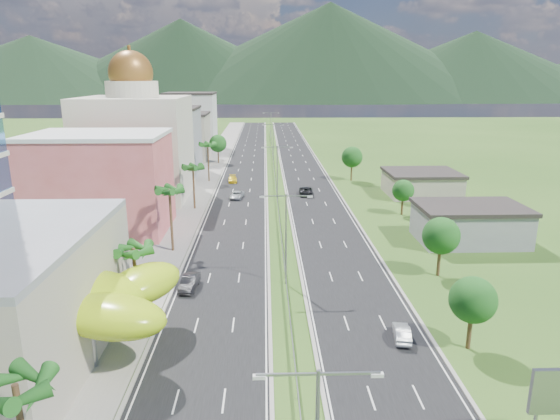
{
  "coord_description": "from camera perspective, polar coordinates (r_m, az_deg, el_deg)",
  "views": [
    {
      "loc": [
        -2.38,
        -45.07,
        24.06
      ],
      "look_at": [
        -0.45,
        17.93,
        7.0
      ],
      "focal_mm": 32.0,
      "sensor_mm": 36.0,
      "label": 1
    }
  ],
  "objects": [
    {
      "name": "ground",
      "position": [
        51.14,
        1.15,
        -12.92
      ],
      "size": [
        500.0,
        500.0,
        0.0
      ],
      "primitive_type": "plane",
      "color": "#2D5119",
      "rests_on": "ground"
    },
    {
      "name": "road_left",
      "position": [
        137.28,
        -3.88,
        5.03
      ],
      "size": [
        11.0,
        260.0,
        0.04
      ],
      "primitive_type": "cube",
      "color": "black",
      "rests_on": "ground"
    },
    {
      "name": "road_right",
      "position": [
        137.54,
        2.4,
        5.07
      ],
      "size": [
        11.0,
        260.0,
        0.04
      ],
      "primitive_type": "cube",
      "color": "black",
      "rests_on": "ground"
    },
    {
      "name": "sidewalk_left",
      "position": [
        137.96,
        -7.84,
        4.99
      ],
      "size": [
        7.0,
        260.0,
        0.12
      ],
      "primitive_type": "cube",
      "color": "gray",
      "rests_on": "ground"
    },
    {
      "name": "median_guardrail",
      "position": [
        119.4,
        -0.58,
        3.83
      ],
      "size": [
        0.1,
        216.06,
        0.76
      ],
      "color": "gray",
      "rests_on": "ground"
    },
    {
      "name": "streetlight_median_b",
      "position": [
        57.77,
        0.69,
        -2.29
      ],
      "size": [
        6.04,
        0.25,
        11.0
      ],
      "color": "gray",
      "rests_on": "ground"
    },
    {
      "name": "streetlight_median_c",
      "position": [
        96.66,
        -0.32,
        4.83
      ],
      "size": [
        6.04,
        0.25,
        11.0
      ],
      "color": "gray",
      "rests_on": "ground"
    },
    {
      "name": "streetlight_median_d",
      "position": [
        141.15,
        -0.79,
        8.1
      ],
      "size": [
        6.04,
        0.25,
        11.0
      ],
      "color": "gray",
      "rests_on": "ground"
    },
    {
      "name": "streetlight_median_e",
      "position": [
        185.89,
        -1.03,
        9.8
      ],
      "size": [
        6.04,
        0.25,
        11.0
      ],
      "color": "gray",
      "rests_on": "ground"
    },
    {
      "name": "lime_canopy",
      "position": [
        48.58,
        -23.17,
        -9.27
      ],
      "size": [
        18.0,
        15.0,
        7.4
      ],
      "color": "#A7CE14",
      "rests_on": "ground"
    },
    {
      "name": "pink_shophouse",
      "position": [
        82.88,
        -19.75,
        2.72
      ],
      "size": [
        20.0,
        15.0,
        15.0
      ],
      "primitive_type": "cube",
      "color": "#CB5453",
      "rests_on": "ground"
    },
    {
      "name": "domed_building",
      "position": [
        104.07,
        -16.14,
        7.55
      ],
      "size": [
        20.0,
        20.0,
        28.7
      ],
      "color": "beige",
      "rests_on": "ground"
    },
    {
      "name": "midrise_grey",
      "position": [
        128.47,
        -12.91,
        7.59
      ],
      "size": [
        16.0,
        15.0,
        16.0
      ],
      "primitive_type": "cube",
      "color": "gray",
      "rests_on": "ground"
    },
    {
      "name": "midrise_beige",
      "position": [
        150.14,
        -11.3,
        8.14
      ],
      "size": [
        16.0,
        15.0,
        13.0
      ],
      "primitive_type": "cube",
      "color": "#ACA58E",
      "rests_on": "ground"
    },
    {
      "name": "midrise_white",
      "position": [
        172.5,
        -10.11,
        9.91
      ],
      "size": [
        16.0,
        15.0,
        18.0
      ],
      "primitive_type": "cube",
      "color": "silver",
      "rests_on": "ground"
    },
    {
      "name": "shed_near",
      "position": [
        79.35,
        20.84,
        -1.64
      ],
      "size": [
        15.0,
        10.0,
        5.0
      ],
      "primitive_type": "cube",
      "color": "gray",
      "rests_on": "ground"
    },
    {
      "name": "shed_far",
      "position": [
        107.42,
        15.85,
        2.83
      ],
      "size": [
        14.0,
        12.0,
        4.4
      ],
      "primitive_type": "cube",
      "color": "#ACA58E",
      "rests_on": "ground"
    },
    {
      "name": "palm_tree_a",
      "position": [
        31.0,
        -27.94,
        -17.96
      ],
      "size": [
        3.6,
        3.6,
        9.1
      ],
      "color": "#47301C",
      "rests_on": "ground"
    },
    {
      "name": "palm_tree_b",
      "position": [
        51.73,
        -16.4,
        -4.68
      ],
      "size": [
        3.6,
        3.6,
        8.1
      ],
      "color": "#47301C",
      "rests_on": "ground"
    },
    {
      "name": "palm_tree_c",
      "position": [
        70.09,
        -12.51,
        1.96
      ],
      "size": [
        3.6,
        3.6,
        9.6
      ],
      "color": "#47301C",
      "rests_on": "ground"
    },
    {
      "name": "palm_tree_d",
      "position": [
        92.5,
        -9.92,
        4.63
      ],
      "size": [
        3.6,
        3.6,
        8.6
      ],
      "color": "#47301C",
      "rests_on": "ground"
    },
    {
      "name": "palm_tree_e",
      "position": [
        116.88,
        -8.25,
        7.25
      ],
      "size": [
        3.6,
        3.6,
        9.4
      ],
      "color": "#47301C",
      "rests_on": "ground"
    },
    {
      "name": "leafy_tree_lfar",
      "position": [
        141.89,
        -7.11,
        7.55
      ],
      "size": [
        4.9,
        4.9,
        8.05
      ],
      "color": "#47301C",
      "rests_on": "ground"
    },
    {
      "name": "leafy_tree_ra",
      "position": [
        48.12,
        21.18,
        -9.57
      ],
      "size": [
        4.2,
        4.2,
        6.9
      ],
      "color": "#47301C",
      "rests_on": "ground"
    },
    {
      "name": "leafy_tree_rb",
      "position": [
        63.8,
        17.93,
        -2.83
      ],
      "size": [
        4.55,
        4.55,
        7.47
      ],
      "color": "#47301C",
      "rests_on": "ground"
    },
    {
      "name": "leafy_tree_rc",
      "position": [
        90.65,
        13.9,
        2.16
      ],
      "size": [
        3.85,
        3.85,
        6.33
      ],
      "color": "#47301C",
      "rests_on": "ground"
    },
    {
      "name": "leafy_tree_rd",
      "position": [
        118.31,
        8.23,
        6.01
      ],
      "size": [
        4.9,
        4.9,
        8.05
      ],
      "color": "#47301C",
      "rests_on": "ground"
    },
    {
      "name": "mountain_ridge",
      "position": [
        499.56,
        5.54,
        12.32
      ],
      "size": [
        860.0,
        140.0,
        90.0
      ],
      "primitive_type": null,
      "color": "black",
      "rests_on": "ground"
    },
    {
      "name": "car_dark_left",
      "position": [
        59.4,
        -10.32,
        -8.14
      ],
      "size": [
        2.12,
        4.92,
        1.58
      ],
      "primitive_type": "imported",
      "rotation": [
        0.0,
        0.0,
        -0.1
      ],
      "color": "black",
      "rests_on": "road_left"
    },
    {
      "name": "car_silver_mid_left",
      "position": [
        100.9,
        -4.95,
        1.72
      ],
      "size": [
        3.05,
        5.2,
        1.36
      ],
      "primitive_type": "imported",
      "rotation": [
        0.0,
        0.0,
        -0.17
      ],
      "color": "#ADB1B5",
      "rests_on": "road_left"
    },
    {
      "name": "car_yellow_far_left",
      "position": [
        116.62,
        -5.44,
        3.55
      ],
      "size": [
        2.3,
        4.99,
        1.41
      ],
      "primitive_type": "imported",
      "rotation": [
        0.0,
        0.0,
        0.07
      ],
      "color": "yellow",
      "rests_on": "road_left"
    },
    {
      "name": "car_silver_right",
      "position": [
        49.53,
        13.76,
        -13.46
      ],
      "size": [
        2.01,
        4.21,
        1.33
      ],
      "primitive_type": "imported",
      "rotation": [
        0.0,
        0.0,
        2.99
      ],
      "color": "#B1B3B9",
      "rests_on": "road_right"
    },
    {
      "name": "car_dark_far_right",
      "position": [
        103.89,
        2.97,
        2.23
      ],
      "size": [
        3.04,
        6.06,
        1.65
      ],
      "primitive_type": "imported",
      "rotation": [
        0.0,
        0.0,
        3.09
      ],
      "color": "black",
      "rests_on": "road_right"
    }
  ]
}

